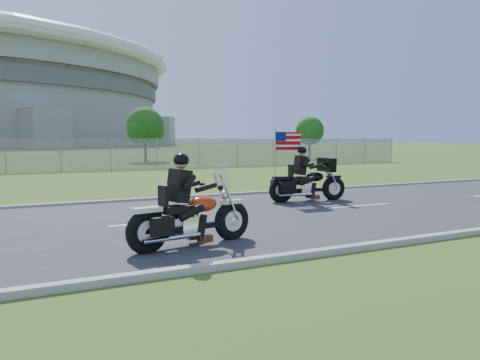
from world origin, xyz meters
name	(u,v)px	position (x,y,z in m)	size (l,w,h in m)	color
ground	(235,218)	(0.00, 0.00, 0.00)	(420.00, 420.00, 0.00)	#355219
road	(235,217)	(0.00, 0.00, 0.02)	(120.00, 8.00, 0.04)	#28282B
curb_north	(180,198)	(0.00, 4.05, 0.05)	(120.00, 0.18, 0.12)	#9E9B93
curb_south	(338,250)	(0.00, -4.05, 0.05)	(120.00, 0.18, 0.12)	#9E9B93
fence	(6,156)	(-5.00, 20.00, 1.00)	(60.00, 0.03, 2.00)	gray
tree_fence_near	(145,127)	(6.04, 30.04, 2.97)	(3.52, 3.28, 4.75)	#382316
tree_fence_far	(310,132)	(22.04, 28.03, 2.64)	(3.08, 2.87, 4.20)	#382316
motorcycle_lead	(190,218)	(-2.13, -2.54, 0.54)	(2.54, 0.93, 1.72)	black
motorcycle_follow	(308,183)	(3.30, 1.59, 0.59)	(2.59, 0.96, 2.17)	black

